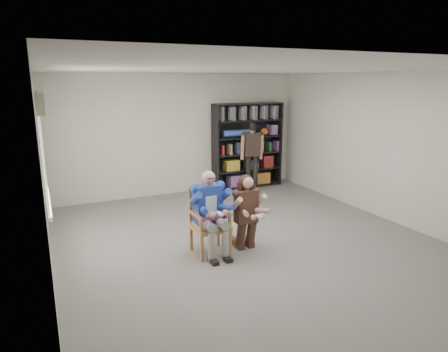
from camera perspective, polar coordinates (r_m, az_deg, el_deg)
name	(u,v)px	position (r m, az deg, el deg)	size (l,w,h in m)	color
room_shell	(252,161)	(6.28, 3.98, 2.13)	(6.00, 7.00, 2.80)	beige
floor	(250,244)	(6.69, 3.78, -9.70)	(6.00, 7.00, 0.01)	slate
window_left	(44,150)	(6.46, -24.38, 3.35)	(0.16, 2.00, 1.75)	white
armchair	(210,222)	(6.19, -2.00, -6.58)	(0.59, 0.57, 1.02)	olive
seated_man	(210,213)	(6.14, -2.01, -5.24)	(0.57, 0.79, 1.32)	navy
kneeling_woman	(247,213)	(6.30, 3.31, -5.32)	(0.51, 0.81, 1.21)	#38261E
bookshelf	(248,146)	(9.97, 3.38, 4.33)	(1.80, 0.38, 2.10)	black
standing_man	(252,157)	(9.64, 4.02, 2.70)	(0.51, 0.29, 1.67)	black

